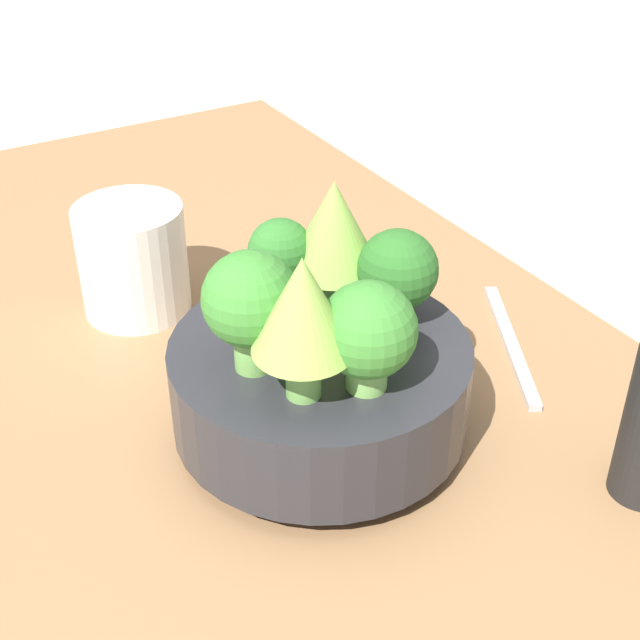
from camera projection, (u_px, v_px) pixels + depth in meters
name	position (u px, v px, depth m)	size (l,w,h in m)	color
ground_plane	(260.00, 451.00, 0.65)	(6.00, 6.00, 0.00)	silver
table	(259.00, 434.00, 0.64)	(1.18, 0.61, 0.03)	olive
bowl	(320.00, 385.00, 0.60)	(0.20, 0.20, 0.08)	#28282D
broccoli_floret_right	(281.00, 257.00, 0.60)	(0.04, 0.04, 0.07)	#6BA34C
broccoli_floret_left	(368.00, 333.00, 0.52)	(0.06, 0.06, 0.07)	#7AB256
broccoli_floret_back	(251.00, 303.00, 0.53)	(0.06, 0.06, 0.08)	#6BA34C
romanesco_piece_near	(336.00, 232.00, 0.59)	(0.06, 0.06, 0.09)	#7AB256
romanesco_piece_far	(303.00, 310.00, 0.50)	(0.06, 0.06, 0.09)	#6BA34C
broccoli_floret_front	(397.00, 271.00, 0.58)	(0.05, 0.05, 0.07)	#6BA34C
cup	(133.00, 259.00, 0.73)	(0.09, 0.09, 0.09)	silver
fork	(511.00, 343.00, 0.71)	(0.15, 0.09, 0.01)	#B2B2B7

